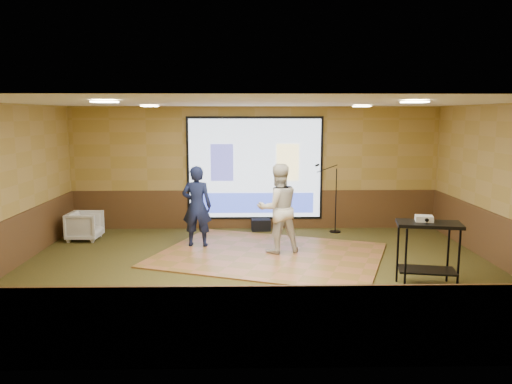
{
  "coord_description": "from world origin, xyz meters",
  "views": [
    {
      "loc": [
        -0.2,
        -8.68,
        2.78
      ],
      "look_at": [
        -0.02,
        0.95,
        1.3
      ],
      "focal_mm": 35.0,
      "sensor_mm": 36.0,
      "label": 1
    }
  ],
  "objects_px": {
    "banquet_chair": "(85,226)",
    "duffel_bag": "(261,225)",
    "player_left": "(197,206)",
    "player_right": "(278,208)",
    "mic_stand": "(333,212)",
    "projector_screen": "(255,169)",
    "av_table": "(428,240)",
    "projector": "(424,218)",
    "dance_floor": "(269,255)"
  },
  "relations": [
    {
      "from": "projector_screen",
      "to": "projector",
      "type": "xyz_separation_m",
      "value": [
        2.7,
        -4.17,
        -0.36
      ]
    },
    {
      "from": "av_table",
      "to": "projector_screen",
      "type": "bearing_deg",
      "value": 122.84
    },
    {
      "from": "projector",
      "to": "mic_stand",
      "type": "xyz_separation_m",
      "value": [
        -0.83,
        3.75,
        -0.62
      ]
    },
    {
      "from": "player_right",
      "to": "av_table",
      "type": "height_order",
      "value": "player_right"
    },
    {
      "from": "player_right",
      "to": "av_table",
      "type": "distance_m",
      "value": 3.07
    },
    {
      "from": "projector_screen",
      "to": "player_right",
      "type": "height_order",
      "value": "projector_screen"
    },
    {
      "from": "av_table",
      "to": "dance_floor",
      "type": "bearing_deg",
      "value": 143.65
    },
    {
      "from": "dance_floor",
      "to": "projector_screen",
      "type": "bearing_deg",
      "value": 95.88
    },
    {
      "from": "banquet_chair",
      "to": "player_right",
      "type": "bearing_deg",
      "value": -103.83
    },
    {
      "from": "player_left",
      "to": "projector_screen",
      "type": "bearing_deg",
      "value": -120.9
    },
    {
      "from": "projector_screen",
      "to": "dance_floor",
      "type": "bearing_deg",
      "value": -84.12
    },
    {
      "from": "projector_screen",
      "to": "av_table",
      "type": "relative_size",
      "value": 3.11
    },
    {
      "from": "projector",
      "to": "duffel_bag",
      "type": "distance_m",
      "value": 4.8
    },
    {
      "from": "projector_screen",
      "to": "av_table",
      "type": "bearing_deg",
      "value": -57.16
    },
    {
      "from": "mic_stand",
      "to": "av_table",
      "type": "bearing_deg",
      "value": -82.71
    },
    {
      "from": "projector",
      "to": "banquet_chair",
      "type": "xyz_separation_m",
      "value": [
        -6.55,
        3.1,
        -0.79
      ]
    },
    {
      "from": "projector_screen",
      "to": "duffel_bag",
      "type": "relative_size",
      "value": 7.39
    },
    {
      "from": "dance_floor",
      "to": "mic_stand",
      "type": "distance_m",
      "value": 2.62
    },
    {
      "from": "projector_screen",
      "to": "projector",
      "type": "height_order",
      "value": "projector_screen"
    },
    {
      "from": "player_left",
      "to": "player_right",
      "type": "height_order",
      "value": "player_right"
    },
    {
      "from": "player_left",
      "to": "av_table",
      "type": "bearing_deg",
      "value": 152.62
    },
    {
      "from": "projector_screen",
      "to": "banquet_chair",
      "type": "bearing_deg",
      "value": -164.38
    },
    {
      "from": "dance_floor",
      "to": "player_left",
      "type": "relative_size",
      "value": 2.51
    },
    {
      "from": "projector_screen",
      "to": "player_left",
      "type": "bearing_deg",
      "value": -125.72
    },
    {
      "from": "av_table",
      "to": "player_left",
      "type": "bearing_deg",
      "value": 147.81
    },
    {
      "from": "player_left",
      "to": "projector",
      "type": "height_order",
      "value": "player_left"
    },
    {
      "from": "player_right",
      "to": "mic_stand",
      "type": "bearing_deg",
      "value": -144.26
    },
    {
      "from": "projector_screen",
      "to": "player_right",
      "type": "xyz_separation_m",
      "value": [
        0.43,
        -2.26,
        -0.54
      ]
    },
    {
      "from": "av_table",
      "to": "mic_stand",
      "type": "relative_size",
      "value": 0.64
    },
    {
      "from": "projector_screen",
      "to": "dance_floor",
      "type": "distance_m",
      "value": 2.84
    },
    {
      "from": "player_left",
      "to": "mic_stand",
      "type": "bearing_deg",
      "value": -152.3
    },
    {
      "from": "projector_screen",
      "to": "av_table",
      "type": "xyz_separation_m",
      "value": [
        2.76,
        -4.27,
        -0.71
      ]
    },
    {
      "from": "mic_stand",
      "to": "banquet_chair",
      "type": "xyz_separation_m",
      "value": [
        -5.72,
        -0.65,
        -0.17
      ]
    },
    {
      "from": "player_left",
      "to": "mic_stand",
      "type": "height_order",
      "value": "player_left"
    },
    {
      "from": "projector",
      "to": "mic_stand",
      "type": "height_order",
      "value": "mic_stand"
    },
    {
      "from": "projector_screen",
      "to": "banquet_chair",
      "type": "xyz_separation_m",
      "value": [
        -3.85,
        -1.08,
        -1.15
      ]
    },
    {
      "from": "duffel_bag",
      "to": "dance_floor",
      "type": "bearing_deg",
      "value": -87.25
    },
    {
      "from": "duffel_bag",
      "to": "projector",
      "type": "bearing_deg",
      "value": -57.03
    },
    {
      "from": "banquet_chair",
      "to": "projector_screen",
      "type": "bearing_deg",
      "value": -72.7
    },
    {
      "from": "player_left",
      "to": "av_table",
      "type": "xyz_separation_m",
      "value": [
        4.01,
        -2.53,
        -0.12
      ]
    },
    {
      "from": "player_left",
      "to": "projector",
      "type": "xyz_separation_m",
      "value": [
        3.96,
        -2.43,
        0.23
      ]
    },
    {
      "from": "player_left",
      "to": "player_right",
      "type": "relative_size",
      "value": 0.95
    },
    {
      "from": "banquet_chair",
      "to": "mic_stand",
      "type": "bearing_deg",
      "value": -81.83
    },
    {
      "from": "banquet_chair",
      "to": "player_left",
      "type": "bearing_deg",
      "value": -102.79
    },
    {
      "from": "av_table",
      "to": "mic_stand",
      "type": "xyz_separation_m",
      "value": [
        -0.88,
        3.85,
        -0.27
      ]
    },
    {
      "from": "banquet_chair",
      "to": "duffel_bag",
      "type": "bearing_deg",
      "value": -76.36
    },
    {
      "from": "player_left",
      "to": "player_right",
      "type": "bearing_deg",
      "value": 167.73
    },
    {
      "from": "av_table",
      "to": "projector",
      "type": "distance_m",
      "value": 0.36
    },
    {
      "from": "player_right",
      "to": "projector",
      "type": "height_order",
      "value": "player_right"
    },
    {
      "from": "dance_floor",
      "to": "duffel_bag",
      "type": "distance_m",
      "value": 2.2
    }
  ]
}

